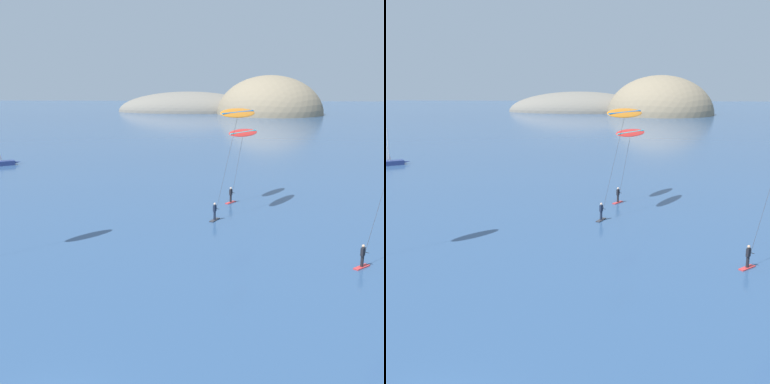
% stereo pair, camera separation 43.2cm
% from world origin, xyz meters
% --- Properties ---
extents(headland_island, '(83.26, 50.37, 29.88)m').
position_xyz_m(headland_island, '(13.64, 181.98, 0.00)').
color(headland_island, slate).
rests_on(headland_island, ground).
extents(sailboat_near, '(5.41, 4.21, 5.70)m').
position_xyz_m(sailboat_near, '(-27.62, 56.19, 0.64)').
color(sailboat_near, navy).
rests_on(sailboat_near, ground).
extents(kitesurfer_red, '(4.15, 5.20, 7.76)m').
position_xyz_m(kitesurfer_red, '(8.79, 36.86, 6.83)').
color(kitesurfer_red, red).
rests_on(kitesurfer_red, ground).
extents(kitesurfer_orange, '(4.87, 7.31, 10.28)m').
position_xyz_m(kitesurfer_orange, '(8.00, 31.64, 9.23)').
color(kitesurfer_orange, '#2D2D33').
rests_on(kitesurfer_orange, ground).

